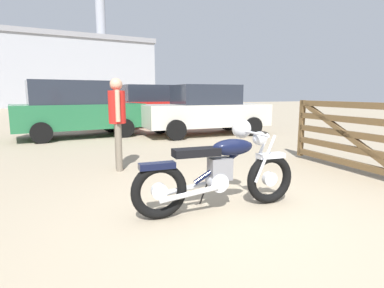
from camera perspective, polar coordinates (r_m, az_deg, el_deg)
ground_plane at (r=3.62m, az=9.46°, el=-13.45°), size 80.00×80.00×0.00m
vintage_motorcycle at (r=3.73m, az=5.46°, el=-4.71°), size 2.08×0.73×1.07m
timber_gate at (r=6.06m, az=28.58°, el=1.65°), size 0.31×2.54×1.60m
bystander at (r=5.73m, az=-13.58°, el=5.31°), size 0.30×0.46×1.66m
red_hatchback_near at (r=13.55m, az=-6.03°, el=7.32°), size 4.74×2.06×1.74m
pale_sedan_back at (r=16.61m, az=0.87°, el=7.36°), size 4.33×2.20×1.67m
silver_sedan_mid at (r=10.57m, az=-20.47°, el=6.13°), size 4.02×2.07×1.78m
blue_hatchback_right at (r=10.54m, az=2.44°, el=6.25°), size 4.29×2.10×1.67m
industrial_building at (r=38.44m, az=-23.32°, el=12.14°), size 20.49×9.74×14.05m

